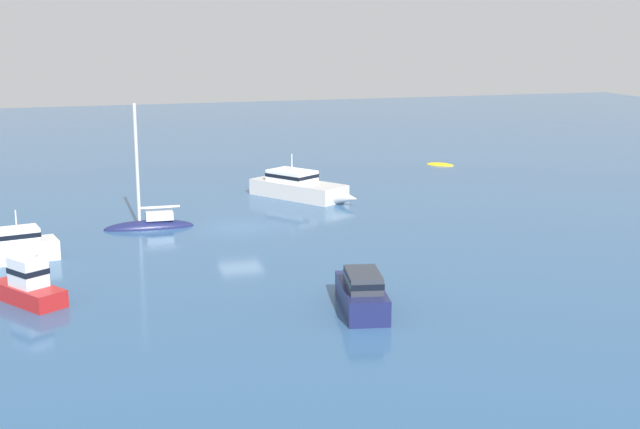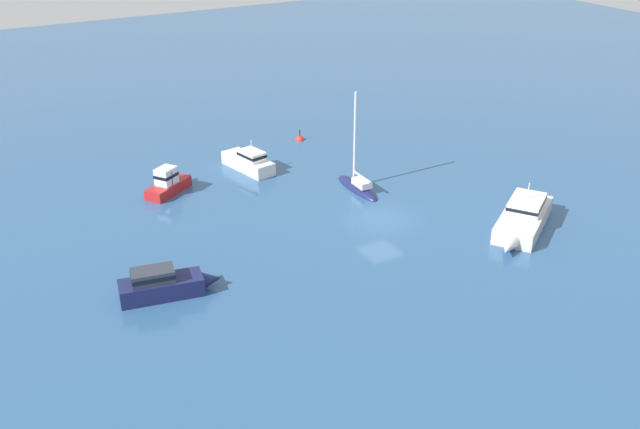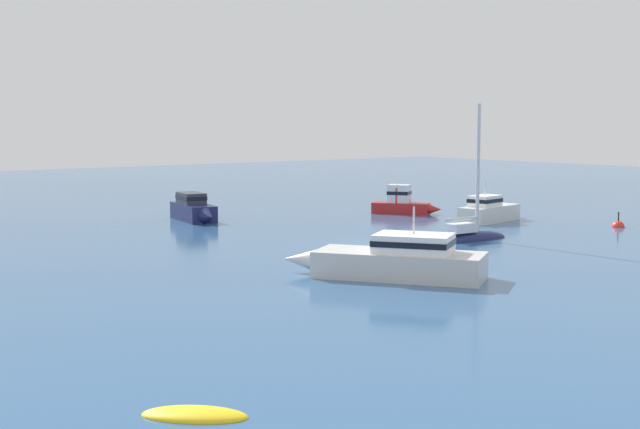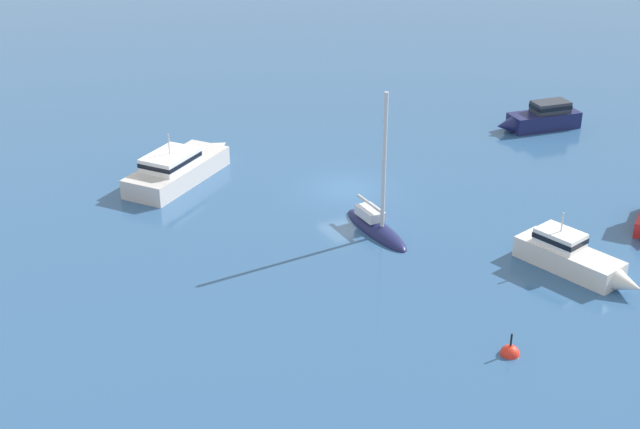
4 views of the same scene
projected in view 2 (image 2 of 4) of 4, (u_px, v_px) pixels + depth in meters
The scene contains 7 objects.
ground_plane at pixel (381, 219), 49.37m from camera, with size 160.00×160.00×0.00m, color #2D5684.
powerboat at pixel (523, 218), 47.90m from camera, with size 6.26×8.14×2.97m.
cabin_cruiser at pixel (169, 183), 53.20m from camera, with size 3.55×4.59×2.04m.
powerboat_1 at pixel (247, 160), 57.31m from camera, with size 6.28×2.64×2.63m.
cabin_cruiser_1 at pixel (165, 284), 40.37m from camera, with size 2.52×5.88×1.77m.
yacht at pixel (358, 186), 53.88m from camera, with size 5.28×1.47×7.81m.
channel_buoy at pixel (300, 140), 63.59m from camera, with size 0.77×0.77×1.31m.
Camera 2 is at (-36.20, 25.79, 21.89)m, focal length 40.57 mm.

